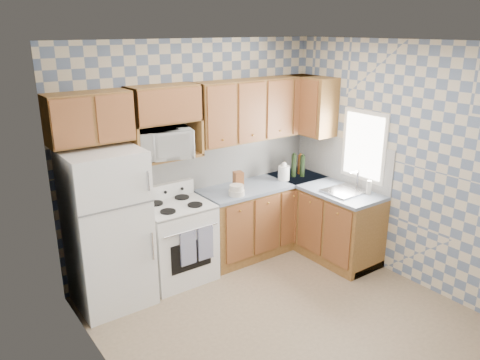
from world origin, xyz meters
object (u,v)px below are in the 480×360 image
refrigerator (107,229)px  microwave (164,143)px  electric_kettle (284,173)px  stove_body (177,242)px

refrigerator → microwave: size_ratio=2.91×
electric_kettle → microwave: bearing=174.5°
microwave → electric_kettle: 1.72m
refrigerator → electric_kettle: (2.37, -0.02, 0.17)m
refrigerator → stove_body: refrigerator is taller
refrigerator → microwave: bearing=10.0°
electric_kettle → stove_body: bearing=178.4°
stove_body → microwave: microwave is taller
refrigerator → microwave: 1.09m
stove_body → microwave: bearing=109.5°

